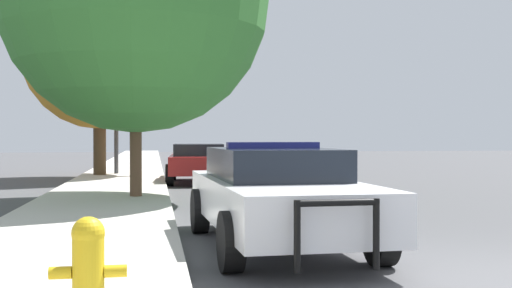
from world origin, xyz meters
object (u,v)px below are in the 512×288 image
car_background_midblock (199,161)px  tree_sidewalk_mid (99,53)px  fire_hydrant (88,267)px  traffic_light (148,72)px  police_car (276,193)px

car_background_midblock → tree_sidewalk_mid: size_ratio=0.59×
fire_hydrant → tree_sidewalk_mid: tree_sidewalk_mid is taller
fire_hydrant → tree_sidewalk_mid: bearing=94.4°
car_background_midblock → tree_sidewalk_mid: 5.85m
fire_hydrant → traffic_light: traffic_light is taller
police_car → fire_hydrant: (-2.18, -3.84, -0.18)m
police_car → traffic_light: (-1.92, 15.73, 3.20)m
police_car → traffic_light: traffic_light is taller
police_car → fire_hydrant: 4.42m
fire_hydrant → car_background_midblock: size_ratio=0.19×
police_car → tree_sidewalk_mid: tree_sidewalk_mid is taller
car_background_midblock → fire_hydrant: bearing=-93.2°
tree_sidewalk_mid → traffic_light: bearing=20.7°
police_car → fire_hydrant: police_car is taller
tree_sidewalk_mid → car_background_midblock: bearing=-39.3°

